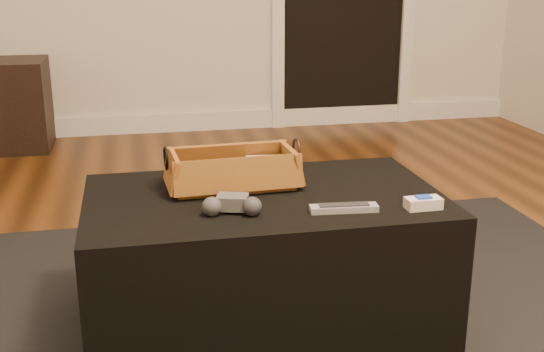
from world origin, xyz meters
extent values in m
cube|color=white|center=(0.00, 2.73, 0.06)|extent=(5.00, 0.04, 0.12)
cube|color=black|center=(0.23, 0.04, 0.01)|extent=(2.60, 2.00, 0.01)
cube|color=black|center=(0.23, 0.09, 0.22)|extent=(1.00, 0.60, 0.42)
cube|color=black|center=(0.14, 0.16, 0.46)|extent=(0.21, 0.08, 0.02)
cube|color=tan|center=(0.26, 0.21, 0.47)|extent=(0.11, 0.09, 0.06)
cube|color=#A45625|center=(0.16, 0.18, 0.44)|extent=(0.35, 0.17, 0.01)
cube|color=brown|center=(0.16, 0.26, 0.49)|extent=(0.37, 0.05, 0.10)
cube|color=brown|center=(0.17, 0.09, 0.49)|extent=(0.37, 0.05, 0.10)
cube|color=#AB6926|center=(0.34, 0.19, 0.49)|extent=(0.04, 0.19, 0.10)
cube|color=#B16427|center=(-0.02, 0.17, 0.49)|extent=(0.04, 0.19, 0.10)
torus|color=#2F251F|center=(0.35, 0.19, 0.53)|extent=(0.01, 0.07, 0.07)
torus|color=black|center=(-0.03, 0.17, 0.53)|extent=(0.01, 0.07, 0.07)
cube|color=#464549|center=(0.13, -0.03, 0.46)|extent=(0.09, 0.08, 0.04)
sphere|color=#38383B|center=(0.07, -0.05, 0.46)|extent=(0.06, 0.06, 0.05)
sphere|color=#2C2C2F|center=(0.17, -0.07, 0.46)|extent=(0.06, 0.06, 0.05)
cube|color=#9FA1A7|center=(0.41, -0.09, 0.44)|extent=(0.18, 0.06, 0.02)
cube|color=black|center=(0.41, -0.09, 0.45)|extent=(0.13, 0.04, 0.00)
cube|color=beige|center=(0.63, -0.11, 0.45)|extent=(0.10, 0.05, 0.03)
cube|color=blue|center=(0.63, -0.11, 0.46)|extent=(0.04, 0.03, 0.01)
camera|label=1|loc=(-0.12, -1.70, 1.05)|focal=45.00mm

